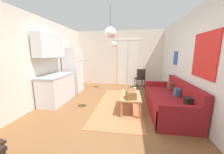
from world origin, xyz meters
TOP-DOWN VIEW (x-y plane):
  - ground_plane at (0.00, 0.00)m, footprint 4.80×7.20m
  - wall_back at (0.02, 3.35)m, footprint 4.40×0.13m
  - wall_right at (2.15, 0.00)m, footprint 0.12×6.80m
  - wall_left at (-2.15, 0.00)m, footprint 0.12×6.80m
  - area_rug at (0.29, 0.71)m, footprint 1.31×2.92m
  - couch at (1.69, 0.45)m, footprint 0.93×2.18m
  - coffee_table at (0.63, 0.35)m, footprint 0.52×0.98m
  - bamboo_vase at (0.73, 0.53)m, footprint 0.09×0.09m
  - handbag at (0.62, 0.08)m, footprint 0.29×0.35m
  - refrigerator at (-1.73, 1.86)m, footprint 0.65×0.62m
  - kitchen_counter at (-1.78, 0.66)m, footprint 0.63×1.31m
  - accent_chair at (1.05, 2.75)m, footprint 0.49×0.48m
  - pendant_lamp_near at (0.12, -0.05)m, footprint 0.25×0.25m
  - pendant_lamp_far at (-0.08, 2.18)m, footprint 0.24×0.24m

SIDE VIEW (x-z plane):
  - ground_plane at x=0.00m, z-range -0.10..0.00m
  - area_rug at x=0.29m, z-range 0.00..0.01m
  - couch at x=1.69m, z-range -0.14..0.69m
  - coffee_table at x=0.63m, z-range 0.16..0.61m
  - accent_chair at x=1.05m, z-range 0.05..0.93m
  - bamboo_vase at x=0.73m, z-range 0.34..0.72m
  - handbag at x=0.62m, z-range 0.39..0.70m
  - kitchen_counter at x=-1.78m, z-range -0.26..1.88m
  - refrigerator at x=-1.73m, z-range 0.00..1.78m
  - wall_back at x=0.02m, z-range -0.01..2.64m
  - wall_left at x=-2.15m, z-range 0.00..2.64m
  - wall_right at x=2.15m, z-range 0.00..2.65m
  - pendant_lamp_far at x=-0.08m, z-range 1.51..2.35m
  - pendant_lamp_near at x=0.12m, z-range 1.67..2.40m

